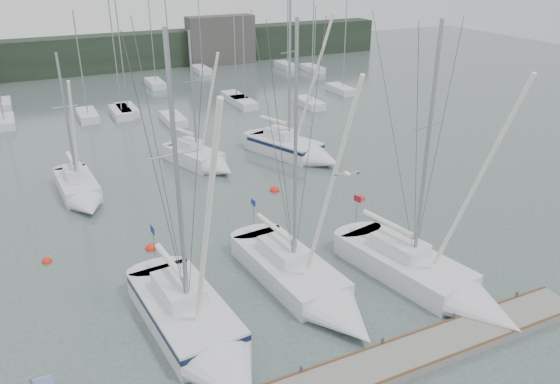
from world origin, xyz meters
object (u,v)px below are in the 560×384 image
at_px(sailboat_mid_b, 81,193).
at_px(buoy_d, 361,199).
at_px(sailboat_mid_d, 299,151).
at_px(sailboat_mid_c, 205,161).
at_px(sailboat_near_center, 313,290).
at_px(sailboat_near_left, 202,337).
at_px(buoy_c, 47,262).
at_px(sailboat_near_right, 439,284).
at_px(buoy_b, 275,191).
at_px(buoy_a, 151,249).

xyz_separation_m(sailboat_mid_b, buoy_d, (17.70, -8.26, -0.54)).
height_order(sailboat_mid_d, buoy_d, sailboat_mid_d).
bearing_deg(buoy_d, sailboat_mid_c, 127.42).
bearing_deg(sailboat_near_center, sailboat_mid_b, 111.79).
height_order(sailboat_near_left, sailboat_near_center, sailboat_near_left).
distance_m(sailboat_near_center, buoy_c, 15.21).
distance_m(sailboat_near_center, sailboat_near_right, 6.43).
xyz_separation_m(sailboat_near_left, sailboat_near_right, (12.16, -1.22, -0.08)).
relative_size(sailboat_mid_d, buoy_d, 26.83).
bearing_deg(sailboat_near_center, sailboat_mid_c, 82.21).
height_order(buoy_b, buoy_d, buoy_b).
height_order(sailboat_mid_d, buoy_c, sailboat_mid_d).
bearing_deg(sailboat_near_left, sailboat_mid_b, 92.94).
bearing_deg(sailboat_near_center, buoy_b, 67.67).
relative_size(sailboat_mid_b, buoy_b, 15.47).
xyz_separation_m(sailboat_near_right, sailboat_mid_c, (-5.16, 21.82, 0.01)).
bearing_deg(sailboat_near_center, sailboat_mid_d, 59.12).
height_order(sailboat_near_left, buoy_c, sailboat_near_left).
xyz_separation_m(sailboat_near_left, buoy_b, (10.12, 14.07, -0.65)).
height_order(sailboat_near_right, buoy_b, sailboat_near_right).
relative_size(sailboat_mid_b, buoy_a, 16.56).
height_order(sailboat_near_center, buoy_d, sailboat_near_center).
bearing_deg(buoy_a, sailboat_mid_c, 57.45).
distance_m(sailboat_near_right, buoy_b, 15.43).
distance_m(sailboat_near_left, sailboat_near_right, 12.22).
bearing_deg(sailboat_near_right, sailboat_mid_d, 71.19).
bearing_deg(sailboat_mid_c, sailboat_mid_b, 172.62).
xyz_separation_m(sailboat_near_right, buoy_d, (2.84, 11.36, -0.57)).
relative_size(sailboat_near_left, buoy_d, 27.17).
xyz_separation_m(sailboat_near_left, buoy_d, (14.99, 10.15, -0.65)).
distance_m(sailboat_near_left, buoy_a, 9.67).
bearing_deg(sailboat_mid_c, buoy_c, -162.04).
bearing_deg(buoy_a, sailboat_near_center, -54.17).
relative_size(sailboat_near_center, buoy_b, 20.88).
height_order(sailboat_near_left, sailboat_near_right, sailboat_near_left).
distance_m(sailboat_near_left, sailboat_mid_c, 21.76).
distance_m(sailboat_near_center, sailboat_mid_d, 20.08).
relative_size(sailboat_mid_d, buoy_a, 22.24).
distance_m(sailboat_near_right, buoy_d, 11.73).
xyz_separation_m(sailboat_near_left, sailboat_mid_d, (14.82, 19.23, 0.03)).
relative_size(buoy_a, buoy_b, 0.93).
bearing_deg(buoy_d, sailboat_mid_b, 154.97).
bearing_deg(buoy_a, buoy_b, 23.63).
xyz_separation_m(sailboat_near_left, sailboat_near_center, (6.16, 1.12, -0.12)).
bearing_deg(buoy_d, sailboat_near_left, -145.90).
distance_m(sailboat_near_right, sailboat_mid_d, 20.62).
bearing_deg(buoy_b, sailboat_near_center, -106.99).
bearing_deg(sailboat_near_center, sailboat_near_right, -26.59).
bearing_deg(sailboat_mid_c, buoy_d, -72.68).
bearing_deg(sailboat_mid_c, buoy_b, -84.53).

